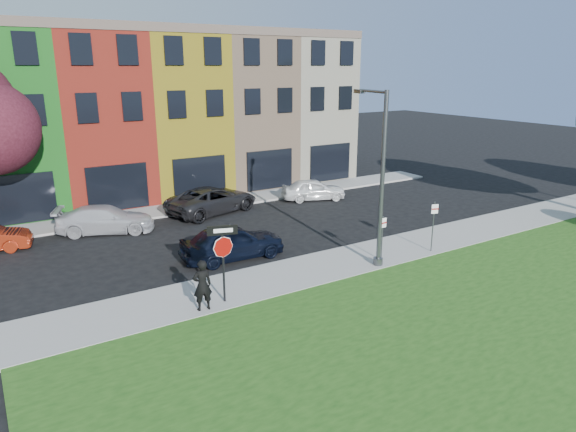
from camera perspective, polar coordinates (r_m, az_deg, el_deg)
ground at (r=19.50m, az=9.03°, el=-8.63°), size 120.00×120.00×0.00m
sidewalk_near at (r=22.78m, az=7.97°, el=-4.67°), size 40.00×3.00×0.12m
sidewalk_far at (r=30.66m, az=-14.01°, el=0.52°), size 40.00×2.40×0.12m
rowhouse_block at (r=35.79m, az=-16.94°, el=10.56°), size 30.00×10.12×10.00m
stop_sign at (r=17.85m, az=-7.24°, el=-3.54°), size 1.01×0.37×2.82m
man at (r=17.77m, az=-9.50°, el=-7.60°), size 0.74×0.56×1.81m
sedan_near at (r=22.56m, az=-6.20°, el=-2.88°), size 2.21×4.70×1.55m
parked_car_silver at (r=27.58m, az=-19.63°, el=-0.35°), size 5.13×6.08×1.39m
parked_car_dark at (r=29.81m, az=-8.39°, el=1.79°), size 5.52×6.88×1.53m
parked_car_white at (r=32.44m, az=2.85°, el=2.98°), size 4.14×4.99×1.35m
street_lamp at (r=21.17m, az=10.10°, el=4.01°), size 0.73×2.56×7.17m
parking_sign_a at (r=22.15m, az=10.46°, el=-1.84°), size 0.32×0.08×1.95m
parking_sign_b at (r=23.69m, az=15.87°, el=-0.52°), size 0.31×0.14×2.30m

